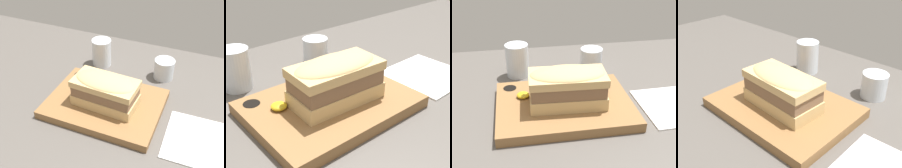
# 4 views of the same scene
# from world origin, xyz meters

# --- Properties ---
(dining_table) EXTENTS (1.93, 0.98, 0.02)m
(dining_table) POSITION_xyz_m (0.00, 0.00, 0.01)
(dining_table) COLOR #56514C
(dining_table) RESTS_ON ground
(serving_board) EXTENTS (0.34, 0.25, 0.03)m
(serving_board) POSITION_xyz_m (-0.09, 0.06, 0.03)
(serving_board) COLOR olive
(serving_board) RESTS_ON dining_table
(sandwich) EXTENTS (0.19, 0.10, 0.09)m
(sandwich) POSITION_xyz_m (-0.08, 0.05, 0.10)
(sandwich) COLOR tan
(sandwich) RESTS_ON serving_board
(mustard_dollop) EXTENTS (0.03, 0.03, 0.01)m
(mustard_dollop) POSITION_xyz_m (-0.19, 0.10, 0.05)
(mustard_dollop) COLOR gold
(mustard_dollop) RESTS_ON serving_board
(water_glass) EXTENTS (0.07, 0.07, 0.10)m
(water_glass) POSITION_xyz_m (-0.20, 0.27, 0.06)
(water_glass) COLOR silver
(water_glass) RESTS_ON dining_table
(wine_glass) EXTENTS (0.07, 0.07, 0.07)m
(wine_glass) POSITION_xyz_m (0.03, 0.28, 0.05)
(wine_glass) COLOR silver
(wine_glass) RESTS_ON dining_table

